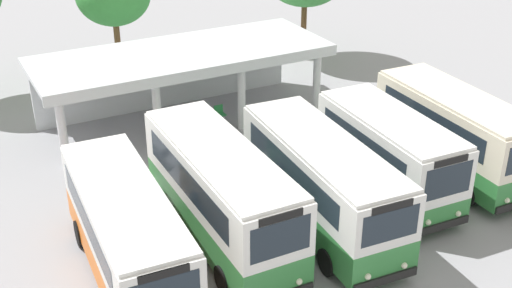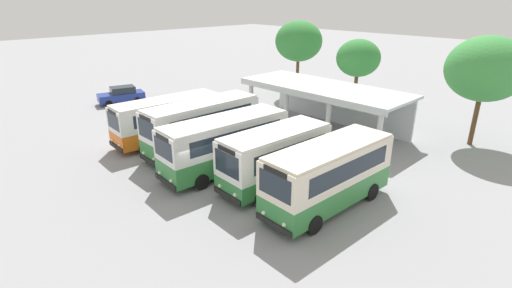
{
  "view_description": "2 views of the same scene",
  "coord_description": "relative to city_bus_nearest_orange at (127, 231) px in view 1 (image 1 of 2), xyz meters",
  "views": [
    {
      "loc": [
        -11.09,
        -13.53,
        12.9
      ],
      "look_at": [
        -0.56,
        6.37,
        1.58
      ],
      "focal_mm": 46.49,
      "sensor_mm": 36.0,
      "label": 1
    },
    {
      "loc": [
        16.13,
        -10.63,
        9.8
      ],
      "look_at": [
        0.35,
        4.56,
        1.27
      ],
      "focal_mm": 26.83,
      "sensor_mm": 36.0,
      "label": 2
    }
  ],
  "objects": [
    {
      "name": "city_bus_nearest_orange",
      "position": [
        0.0,
        0.0,
        0.0
      ],
      "size": [
        2.63,
        7.97,
        3.1
      ],
      "color": "black",
      "rests_on": "ground"
    },
    {
      "name": "city_bus_second_in_row",
      "position": [
        3.35,
        0.53,
        0.16
      ],
      "size": [
        2.47,
        8.11,
        3.42
      ],
      "color": "black",
      "rests_on": "ground"
    },
    {
      "name": "waiting_chair_middle_seat",
      "position": [
        7.26,
        9.08,
        -1.2
      ],
      "size": [
        0.45,
        0.45,
        0.86
      ],
      "color": "slate",
      "rests_on": "ground"
    },
    {
      "name": "city_bus_fifth_blue",
      "position": [
        13.41,
        0.59,
        0.09
      ],
      "size": [
        2.64,
        7.48,
        3.28
      ],
      "color": "black",
      "rests_on": "ground"
    },
    {
      "name": "city_bus_middle_cream",
      "position": [
        6.7,
        -0.3,
        0.08
      ],
      "size": [
        2.82,
        8.11,
        3.26
      ],
      "color": "black",
      "rests_on": "ground"
    },
    {
      "name": "city_bus_fourth_amber",
      "position": [
        10.06,
        0.38,
        0.04
      ],
      "size": [
        2.63,
        6.67,
        3.19
      ],
      "color": "black",
      "rests_on": "ground"
    },
    {
      "name": "ground_plane",
      "position": [
        6.81,
        -2.8,
        -1.72
      ],
      "size": [
        180.0,
        180.0,
        0.0
      ],
      "primitive_type": "plane",
      "color": "#939399"
    },
    {
      "name": "terminal_canopy",
      "position": [
        5.93,
        10.63,
        0.86
      ],
      "size": [
        13.2,
        5.0,
        3.4
      ],
      "color": "silver",
      "rests_on": "ground"
    },
    {
      "name": "waiting_chair_end_by_column",
      "position": [
        6.08,
        9.16,
        -1.2
      ],
      "size": [
        0.45,
        0.45,
        0.86
      ],
      "color": "slate",
      "rests_on": "ground"
    },
    {
      "name": "waiting_chair_second_from_end",
      "position": [
        6.67,
        9.07,
        -1.2
      ],
      "size": [
        0.45,
        0.45,
        0.86
      ],
      "color": "slate",
      "rests_on": "ground"
    }
  ]
}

